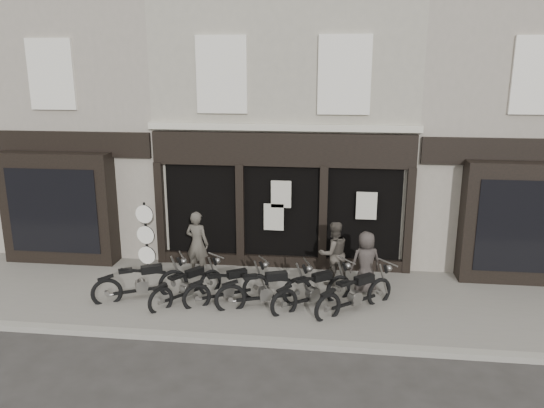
# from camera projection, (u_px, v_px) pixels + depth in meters

# --- Properties ---
(ground_plane) EXTENTS (90.00, 90.00, 0.00)m
(ground_plane) POSITION_uv_depth(u_px,v_px,m) (268.00, 317.00, 12.25)
(ground_plane) COLOR #2D2B28
(ground_plane) RESTS_ON ground
(pavement) EXTENTS (30.00, 4.20, 0.12)m
(pavement) POSITION_uv_depth(u_px,v_px,m) (273.00, 298.00, 13.10)
(pavement) COLOR slate
(pavement) RESTS_ON ground_plane
(kerb) EXTENTS (30.00, 0.25, 0.13)m
(kerb) POSITION_uv_depth(u_px,v_px,m) (261.00, 342.00, 11.04)
(kerb) COLOR gray
(kerb) RESTS_ON ground_plane
(central_building) EXTENTS (7.30, 6.22, 8.34)m
(central_building) POSITION_uv_depth(u_px,v_px,m) (291.00, 116.00, 16.93)
(central_building) COLOR #A69F8E
(central_building) RESTS_ON ground
(neighbour_left) EXTENTS (5.60, 6.73, 8.34)m
(neighbour_left) POSITION_uv_depth(u_px,v_px,m) (101.00, 115.00, 17.62)
(neighbour_left) COLOR gray
(neighbour_left) RESTS_ON ground
(neighbour_right) EXTENTS (5.60, 6.73, 8.34)m
(neighbour_right) POSITION_uv_depth(u_px,v_px,m) (499.00, 119.00, 16.15)
(neighbour_right) COLOR gray
(neighbour_right) RESTS_ON ground
(motorcycle_0) EXTENTS (2.15, 1.34, 1.12)m
(motorcycle_0) POSITION_uv_depth(u_px,v_px,m) (142.00, 285.00, 12.92)
(motorcycle_0) COLOR black
(motorcycle_0) RESTS_ON ground
(motorcycle_1) EXTENTS (1.53, 1.85, 1.04)m
(motorcycle_1) POSITION_uv_depth(u_px,v_px,m) (187.00, 289.00, 12.80)
(motorcycle_1) COLOR black
(motorcycle_1) RESTS_ON ground
(motorcycle_2) EXTENTS (1.97, 1.39, 1.05)m
(motorcycle_2) POSITION_uv_depth(u_px,v_px,m) (228.00, 289.00, 12.74)
(motorcycle_2) COLOR black
(motorcycle_2) RESTS_ON ground
(motorcycle_3) EXTENTS (2.26, 1.14, 1.14)m
(motorcycle_3) POSITION_uv_depth(u_px,v_px,m) (266.00, 293.00, 12.48)
(motorcycle_3) COLOR black
(motorcycle_3) RESTS_ON ground
(motorcycle_4) EXTENTS (1.94, 1.63, 1.10)m
(motorcycle_4) POSITION_uv_depth(u_px,v_px,m) (313.00, 293.00, 12.49)
(motorcycle_4) COLOR black
(motorcycle_4) RESTS_ON ground
(motorcycle_5) EXTENTS (1.92, 1.69, 1.11)m
(motorcycle_5) POSITION_uv_depth(u_px,v_px,m) (355.00, 297.00, 12.29)
(motorcycle_5) COLOR black
(motorcycle_5) RESTS_ON ground
(man_left) EXTENTS (0.74, 0.58, 1.78)m
(man_left) POSITION_uv_depth(u_px,v_px,m) (197.00, 243.00, 14.21)
(man_left) COLOR #49443C
(man_left) RESTS_ON pavement
(man_centre) EXTENTS (1.01, 0.92, 1.68)m
(man_centre) POSITION_uv_depth(u_px,v_px,m) (333.00, 253.00, 13.61)
(man_centre) COLOR #464039
(man_centre) RESTS_ON pavement
(man_right) EXTENTS (0.88, 0.71, 1.56)m
(man_right) POSITION_uv_depth(u_px,v_px,m) (366.00, 262.00, 13.17)
(man_right) COLOR #393330
(man_right) RESTS_ON pavement
(advert_sign_post) EXTENTS (0.50, 0.32, 2.07)m
(advert_sign_post) POSITION_uv_depth(u_px,v_px,m) (146.00, 240.00, 14.47)
(advert_sign_post) COLOR black
(advert_sign_post) RESTS_ON ground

